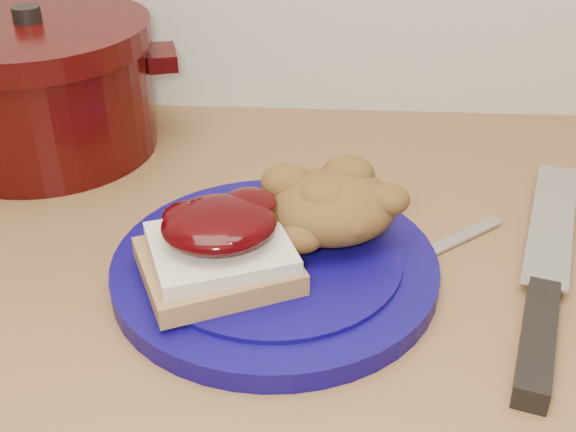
# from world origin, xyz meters

# --- Properties ---
(plate) EXTENTS (0.36, 0.36, 0.02)m
(plate) POSITION_xyz_m (0.03, 1.43, 0.91)
(plate) COLOR #0C054E
(plate) RESTS_ON wood_countertop
(sandwich) EXTENTS (0.15, 0.14, 0.06)m
(sandwich) POSITION_xyz_m (-0.02, 1.41, 0.95)
(sandwich) COLOR olive
(sandwich) RESTS_ON plate
(stuffing_mound) EXTENTS (0.14, 0.13, 0.06)m
(stuffing_mound) POSITION_xyz_m (0.07, 1.47, 0.95)
(stuffing_mound) COLOR brown
(stuffing_mound) RESTS_ON plate
(chef_knife) EXTENTS (0.13, 0.35, 0.02)m
(chef_knife) POSITION_xyz_m (0.25, 1.40, 0.91)
(chef_knife) COLOR black
(chef_knife) RESTS_ON wood_countertop
(butter_knife) EXTENTS (0.13, 0.11, 0.00)m
(butter_knife) POSITION_xyz_m (0.17, 1.48, 0.90)
(butter_knife) COLOR silver
(butter_knife) RESTS_ON wood_countertop
(dutch_oven) EXTENTS (0.32, 0.32, 0.16)m
(dutch_oven) POSITION_xyz_m (-0.25, 1.67, 0.98)
(dutch_oven) COLOR black
(dutch_oven) RESTS_ON wood_countertop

